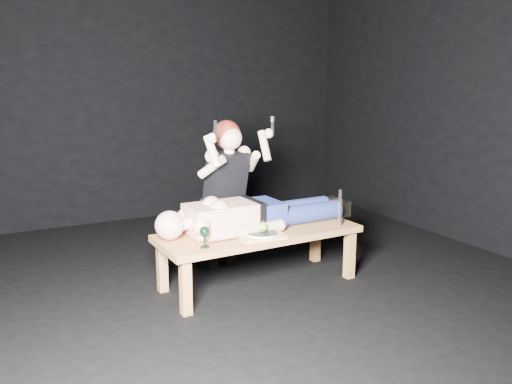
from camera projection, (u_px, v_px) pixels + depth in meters
The scene contains 13 objects.
ground at pixel (242, 288), 4.22m from camera, with size 5.00×5.00×0.00m, color black.
back_wall at pixel (145, 89), 6.07m from camera, with size 5.00×5.00×0.00m, color black.
table at pixel (259, 257), 4.25m from camera, with size 1.61×0.60×0.45m, color #AF723E.
lying_man at pixel (259, 210), 4.28m from camera, with size 1.70×0.52×0.28m, color #DBA98F, non-canonical shape.
kneeling_woman at pixel (221, 192), 4.59m from camera, with size 0.70×0.79×1.32m, color black, non-canonical shape.
serving_tray at pixel (261, 236), 4.02m from camera, with size 0.34×0.25×0.02m, color tan.
plate at pixel (261, 233), 4.02m from camera, with size 0.23×0.23×0.02m, color white.
apple at pixel (263, 227), 4.03m from camera, with size 0.07×0.07×0.07m, color #3D8F20.
goblet at pixel (205, 237), 3.76m from camera, with size 0.08×0.08×0.16m, color black, non-canonical shape.
fork_flat at pixel (226, 242), 3.89m from camera, with size 0.02×0.17×0.01m, color #B2B2B7.
knife_flat at pixel (271, 235), 4.08m from camera, with size 0.02×0.17×0.01m, color #B2B2B7.
spoon_flat at pixel (269, 233), 4.11m from camera, with size 0.02×0.17×0.01m, color #B2B2B7.
carving_knife at pixel (340, 208), 4.31m from camera, with size 0.04×0.04×0.30m, color #B2B2B7, non-canonical shape.
Camera 1 is at (-1.74, -3.57, 1.63)m, focal length 37.42 mm.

